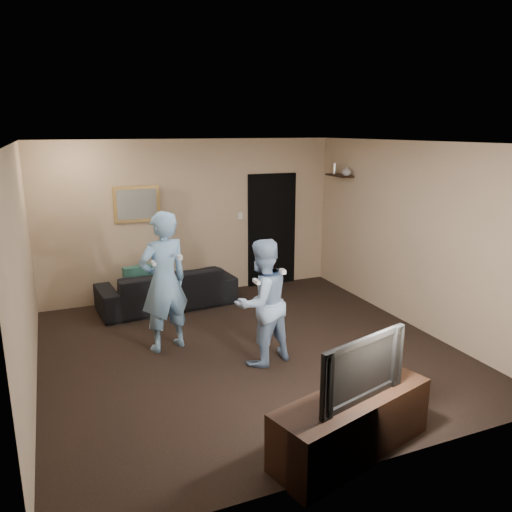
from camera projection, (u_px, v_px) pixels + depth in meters
name	position (u px, v px, depth m)	size (l,w,h in m)	color
ground	(248.00, 350.00, 6.41)	(5.00, 5.00, 0.00)	black
ceiling	(247.00, 143.00, 5.76)	(5.00, 5.00, 0.04)	silver
wall_back	(192.00, 219.00, 8.32)	(5.00, 0.04, 2.60)	tan
wall_front	(367.00, 323.00, 3.85)	(5.00, 0.04, 2.60)	tan
wall_left	(23.00, 274.00, 5.15)	(0.04, 5.00, 2.60)	tan
wall_right	(412.00, 235.00, 7.02)	(0.04, 5.00, 2.60)	tan
sofa	(167.00, 288.00, 7.89)	(2.12, 0.83, 0.62)	black
throw_pillow	(139.00, 281.00, 7.69)	(0.47, 0.15, 0.47)	#16433C
painting_frame	(137.00, 204.00, 7.89)	(0.72, 0.05, 0.57)	olive
painting_canvas	(137.00, 204.00, 7.86)	(0.62, 0.01, 0.47)	slate
doorway	(272.00, 230.00, 8.91)	(0.90, 0.06, 2.00)	black
light_switch	(240.00, 216.00, 8.62)	(0.08, 0.02, 0.12)	silver
wall_shelf	(339.00, 175.00, 8.42)	(0.20, 0.60, 0.03)	black
shelf_vase	(347.00, 171.00, 8.20)	(0.15, 0.15, 0.16)	#A0A0A5
shelf_figurine	(335.00, 169.00, 8.53)	(0.06, 0.06, 0.18)	silver
tv_console	(352.00, 424.00, 4.35)	(1.56, 0.50, 0.56)	black
television	(355.00, 365.00, 4.21)	(0.99, 0.13, 0.57)	black
wii_player_left	(164.00, 282.00, 6.24)	(0.74, 0.59, 1.79)	#7DADD9
wii_player_right	(262.00, 302.00, 5.89)	(0.87, 0.76, 1.53)	#96B4DA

